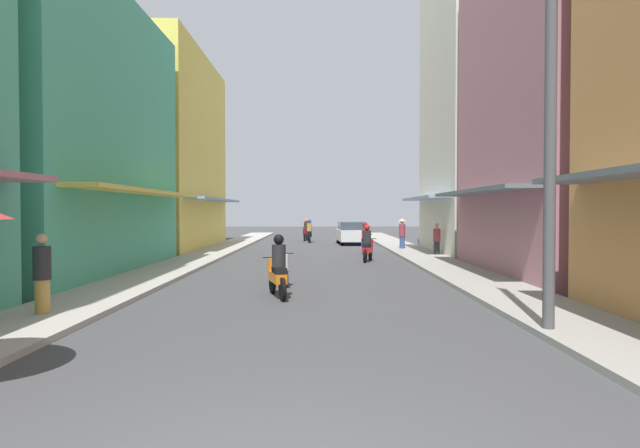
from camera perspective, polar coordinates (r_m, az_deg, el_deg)
The scene contains 18 objects.
ground_plane at distance 23.02m, azimuth -1.06°, elevation -3.95°, with size 101.25×101.25×0.00m, color #424244.
sidewalk_left at distance 23.64m, azimuth -13.50°, elevation -3.70°, with size 2.10×54.02×0.12m, color #ADA89E.
sidewalk_right at distance 23.50m, azimuth 11.47°, elevation -3.72°, with size 2.10×54.02×0.12m, color #9E9991.
building_left_mid at distance 20.54m, azimuth -27.99°, elevation 8.52°, with size 7.05×11.35×9.51m.
building_left_far at distance 31.84m, azimuth -17.65°, elevation 7.33°, with size 7.05×11.89×10.96m.
building_right_mid at distance 20.05m, azimuth 26.36°, elevation 11.44°, with size 7.05×9.14×11.39m.
building_right_far at distance 28.85m, azimuth 18.08°, elevation 13.81°, with size 7.05×8.15×16.77m.
motorbike_black at distance 36.19m, azimuth -1.37°, elevation -0.88°, with size 0.55×1.81×1.58m.
motorbike_white at distance 15.45m, azimuth -4.46°, elevation -4.70°, with size 0.69×1.76×0.96m.
motorbike_orange at distance 13.21m, azimuth -4.83°, elevation -4.87°, with size 0.70×1.76×1.58m.
motorbike_maroon at distance 38.43m, azimuth -1.75°, elevation -0.75°, with size 0.55×1.81×1.58m.
motorbike_blue at distance 26.86m, azimuth 4.73°, elevation -1.68°, with size 0.66×1.78×1.58m.
motorbike_red at distance 22.55m, azimuth 4.96°, elevation -2.27°, with size 0.68×1.77×1.58m.
parked_car at distance 34.21m, azimuth 3.21°, elevation -0.96°, with size 1.99×4.19×1.45m.
pedestrian_midway at distance 28.98m, azimuth 8.65°, elevation -0.91°, with size 0.44×0.44×1.75m.
pedestrian_crossing at distance 11.87m, azimuth -28.00°, elevation -5.02°, with size 0.34×0.34×1.70m.
pedestrian_far at distance 25.31m, azimuth 12.28°, elevation -1.71°, with size 0.34×0.34×1.58m.
utility_pole at distance 10.07m, azimuth 23.42°, elevation 12.35°, with size 0.20×1.20×8.00m.
Camera 1 is at (0.34, -3.91, 2.14)m, focal length 29.66 mm.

